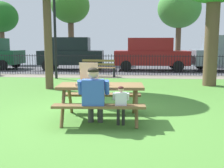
% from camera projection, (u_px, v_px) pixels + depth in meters
% --- Properties ---
extents(ground, '(28.00, 12.09, 0.02)m').
position_uv_depth(ground, '(104.00, 98.00, 8.31)').
color(ground, '#4C8433').
extents(cobblestone_walkway, '(28.00, 1.40, 0.01)m').
position_uv_depth(cobblestone_walkway, '(116.00, 77.00, 13.58)').
color(cobblestone_walkway, gray).
extents(street_asphalt, '(28.00, 6.05, 0.01)m').
position_uv_depth(street_asphalt, '(120.00, 69.00, 17.25)').
color(street_asphalt, '#424247').
extents(picnic_table_foreground, '(1.87, 1.57, 0.79)m').
position_uv_depth(picnic_table_foreground, '(101.00, 93.00, 5.84)').
color(picnic_table_foreground, brown).
rests_on(picnic_table_foreground, ground).
extents(pizza_box_open, '(0.42, 0.49, 0.46)m').
position_uv_depth(pizza_box_open, '(88.00, 79.00, 5.85)').
color(pizza_box_open, tan).
rests_on(pizza_box_open, picnic_table_foreground).
extents(adult_at_table, '(0.62, 0.61, 1.19)m').
position_uv_depth(adult_at_table, '(94.00, 94.00, 5.34)').
color(adult_at_table, '#3F3F3F').
rests_on(adult_at_table, ground).
extents(child_at_table, '(0.32, 0.32, 0.83)m').
position_uv_depth(child_at_table, '(121.00, 102.00, 5.32)').
color(child_at_table, '#2A2A2A').
rests_on(child_at_table, ground).
extents(iron_fence_streetside, '(21.45, 0.03, 1.06)m').
position_uv_depth(iron_fence_streetside, '(117.00, 64.00, 14.19)').
color(iron_fence_streetside, black).
rests_on(iron_fence_streetside, ground).
extents(park_bench_center, '(1.63, 0.59, 0.85)m').
position_uv_depth(park_bench_center, '(99.00, 68.00, 13.45)').
color(park_bench_center, brown).
rests_on(park_bench_center, ground).
extents(lamp_post_walkway, '(0.28, 0.28, 4.29)m').
position_uv_depth(lamp_post_walkway, '(55.00, 22.00, 12.40)').
color(lamp_post_walkway, black).
rests_on(lamp_post_walkway, ground).
extents(parked_car_left, '(3.98, 2.00, 1.98)m').
position_uv_depth(parked_car_left, '(72.00, 53.00, 16.90)').
color(parked_car_left, black).
rests_on(parked_car_left, ground).
extents(parked_car_center, '(4.41, 1.93, 1.94)m').
position_uv_depth(parked_car_center, '(151.00, 54.00, 16.51)').
color(parked_car_center, maroon).
rests_on(parked_car_center, ground).
extents(far_tree_left, '(2.66, 2.66, 4.88)m').
position_uv_depth(far_tree_left, '(1.00, 17.00, 21.56)').
color(far_tree_left, brown).
rests_on(far_tree_left, ground).
extents(far_tree_midleft, '(2.93, 2.93, 5.80)m').
position_uv_depth(far_tree_midleft, '(70.00, 7.00, 21.00)').
color(far_tree_midleft, brown).
rests_on(far_tree_midleft, ground).
extents(far_tree_center, '(3.21, 3.21, 5.63)m').
position_uv_depth(far_tree_center, '(179.00, 9.00, 20.39)').
color(far_tree_center, brown).
rests_on(far_tree_center, ground).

